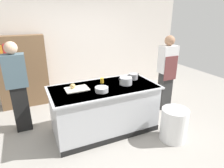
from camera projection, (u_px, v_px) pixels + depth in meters
ground_plane at (105, 129)px, 3.83m from camera, size 10.00×10.00×0.00m
back_wall at (73, 40)px, 5.09m from camera, size 6.40×0.12×3.00m
counter_island at (105, 108)px, 3.66m from camera, size 1.98×0.98×0.90m
cutting_board at (77, 89)px, 3.39m from camera, size 0.40×0.28×0.02m
onion at (73, 86)px, 3.37m from camera, size 0.09×0.09×0.09m
stock_pot at (126, 81)px, 3.62m from camera, size 0.30×0.24×0.14m
sauce_pan at (133, 76)px, 3.91m from camera, size 0.25×0.19×0.12m
mixing_bowl at (102, 89)px, 3.29m from camera, size 0.23×0.23×0.08m
juice_cup at (102, 81)px, 3.69m from camera, size 0.07×0.07×0.10m
trash_bin at (174, 125)px, 3.43m from camera, size 0.47×0.47×0.60m
person_chef at (167, 72)px, 4.37m from camera, size 0.38×0.25×1.72m
person_guest at (18, 86)px, 3.53m from camera, size 0.38×0.24×1.72m
bookshelf at (23, 72)px, 4.54m from camera, size 1.10×0.31×1.70m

